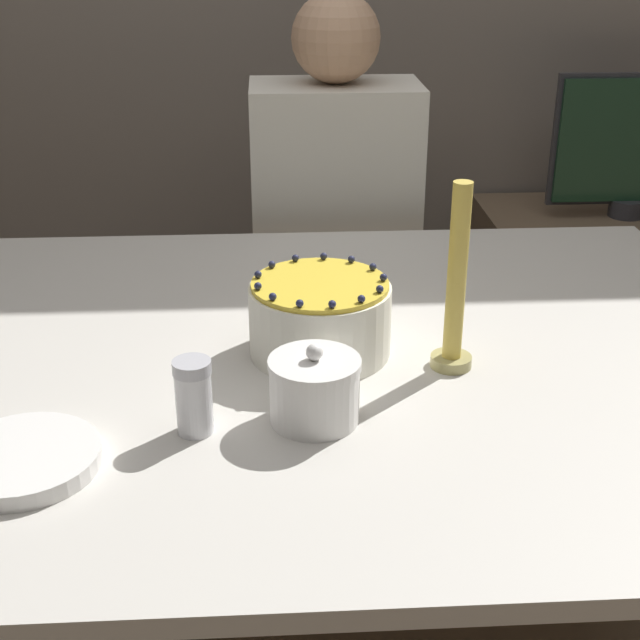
{
  "coord_description": "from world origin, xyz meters",
  "views": [
    {
      "loc": [
        -0.1,
        -1.3,
        1.39
      ],
      "look_at": [
        -0.03,
        -0.0,
        0.79
      ],
      "focal_mm": 50.0,
      "sensor_mm": 36.0,
      "label": 1
    }
  ],
  "objects_px": {
    "sugar_bowl": "(315,390)",
    "sugar_shaker": "(194,396)",
    "person_man_blue_shirt": "(334,278)",
    "tv_monitor": "(635,144)",
    "cake": "(320,318)",
    "candle": "(456,294)"
  },
  "relations": [
    {
      "from": "cake",
      "to": "sugar_bowl",
      "type": "xyz_separation_m",
      "value": [
        -0.02,
        -0.21,
        -0.01
      ]
    },
    {
      "from": "candle",
      "to": "tv_monitor",
      "type": "distance_m",
      "value": 1.39
    },
    {
      "from": "person_man_blue_shirt",
      "to": "tv_monitor",
      "type": "distance_m",
      "value": 0.96
    },
    {
      "from": "sugar_bowl",
      "to": "tv_monitor",
      "type": "relative_size",
      "value": 0.28
    },
    {
      "from": "sugar_shaker",
      "to": "sugar_bowl",
      "type": "bearing_deg",
      "value": 7.49
    },
    {
      "from": "sugar_bowl",
      "to": "candle",
      "type": "relative_size",
      "value": 0.43
    },
    {
      "from": "sugar_bowl",
      "to": "person_man_blue_shirt",
      "type": "height_order",
      "value": "person_man_blue_shirt"
    },
    {
      "from": "sugar_bowl",
      "to": "sugar_shaker",
      "type": "distance_m",
      "value": 0.17
    },
    {
      "from": "cake",
      "to": "sugar_shaker",
      "type": "xyz_separation_m",
      "value": [
        -0.19,
        -0.23,
        -0.01
      ]
    },
    {
      "from": "cake",
      "to": "sugar_bowl",
      "type": "bearing_deg",
      "value": -95.43
    },
    {
      "from": "cake",
      "to": "person_man_blue_shirt",
      "type": "relative_size",
      "value": 0.19
    },
    {
      "from": "sugar_bowl",
      "to": "person_man_blue_shirt",
      "type": "relative_size",
      "value": 0.11
    },
    {
      "from": "sugar_bowl",
      "to": "candle",
      "type": "xyz_separation_m",
      "value": [
        0.22,
        0.15,
        0.08
      ]
    },
    {
      "from": "sugar_bowl",
      "to": "tv_monitor",
      "type": "bearing_deg",
      "value": 53.72
    },
    {
      "from": "person_man_blue_shirt",
      "to": "sugar_shaker",
      "type": "bearing_deg",
      "value": 75.29
    },
    {
      "from": "sugar_bowl",
      "to": "tv_monitor",
      "type": "height_order",
      "value": "tv_monitor"
    },
    {
      "from": "person_man_blue_shirt",
      "to": "tv_monitor",
      "type": "xyz_separation_m",
      "value": [
        0.87,
        0.32,
        0.26
      ]
    },
    {
      "from": "person_man_blue_shirt",
      "to": "tv_monitor",
      "type": "height_order",
      "value": "person_man_blue_shirt"
    },
    {
      "from": "sugar_shaker",
      "to": "person_man_blue_shirt",
      "type": "xyz_separation_m",
      "value": [
        0.27,
        1.03,
        -0.25
      ]
    },
    {
      "from": "sugar_bowl",
      "to": "sugar_shaker",
      "type": "relative_size",
      "value": 1.19
    },
    {
      "from": "cake",
      "to": "person_man_blue_shirt",
      "type": "height_order",
      "value": "person_man_blue_shirt"
    },
    {
      "from": "cake",
      "to": "sugar_bowl",
      "type": "distance_m",
      "value": 0.21
    }
  ]
}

